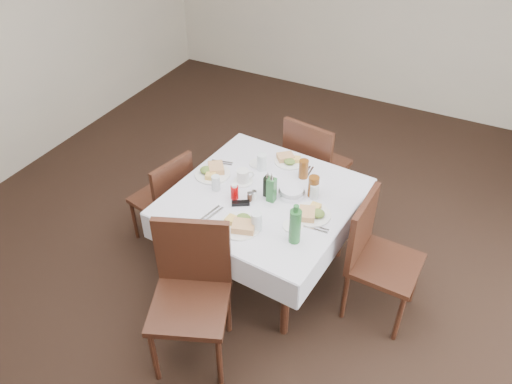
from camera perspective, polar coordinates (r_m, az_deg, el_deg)
ground_plane at (r=3.97m, az=1.12°, el=-11.39°), size 7.00×7.00×0.00m
room_shell at (r=2.89m, az=1.53°, el=11.22°), size 6.04×7.04×2.80m
dining_table at (r=3.68m, az=0.86°, el=-1.38°), size 1.36×1.36×0.76m
chair_north at (r=4.36m, az=6.50°, el=3.43°), size 0.53×0.53×0.97m
chair_south at (r=3.27m, az=-7.38°, el=-10.48°), size 0.63×0.63×1.03m
chair_east at (r=3.59m, az=13.38°, el=-6.62°), size 0.48×0.48×0.97m
chair_west at (r=4.12m, az=-10.16°, el=-0.38°), size 0.49×0.49×0.86m
meal_north at (r=3.96m, az=3.79°, el=3.70°), size 0.24×0.24×0.05m
meal_south at (r=3.35m, az=-1.73°, el=-3.70°), size 0.29×0.29×0.06m
meal_east at (r=3.46m, az=6.37°, el=-2.44°), size 0.27×0.27×0.06m
meal_west at (r=3.84m, az=-5.01°, el=2.35°), size 0.28×0.28×0.06m
side_plate_a at (r=3.94m, az=0.23°, el=3.27°), size 0.14×0.14×0.01m
side_plate_b at (r=3.37m, az=4.24°, el=-3.89°), size 0.14×0.14×0.01m
water_n at (r=3.85m, az=0.66°, el=3.44°), size 0.07×0.07×0.14m
water_s at (r=3.30m, az=0.07°, el=-3.39°), size 0.07×0.07×0.14m
water_e at (r=3.59m, az=6.68°, el=0.05°), size 0.06×0.06×0.12m
water_w at (r=3.66m, az=-4.60°, el=1.04°), size 0.06×0.06×0.12m
iced_tea_a at (r=3.78m, az=5.46°, el=2.64°), size 0.07×0.07×0.15m
iced_tea_b at (r=3.60m, az=6.59°, el=0.64°), size 0.08×0.08×0.16m
bread_basket at (r=3.62m, az=4.08°, el=-0.00°), size 0.19×0.19×0.06m
oil_cruet_dark at (r=3.57m, az=1.34°, el=0.74°), size 0.05×0.05×0.21m
oil_cruet_green at (r=3.52m, az=1.79°, el=0.37°), size 0.06×0.06×0.24m
ketchup_bottle at (r=3.57m, az=-2.47°, el=0.03°), size 0.06×0.06×0.12m
salt_shaker at (r=3.56m, az=-0.23°, el=-0.40°), size 0.04×0.04×0.08m
pepper_shaker at (r=3.55m, az=-0.75°, el=-0.53°), size 0.03×0.03×0.07m
coffee_mug at (r=3.72m, az=-1.46°, el=1.74°), size 0.15×0.15×0.11m
sunglasses at (r=3.53m, az=-1.77°, el=-1.29°), size 0.13×0.10×0.03m
green_bottle at (r=3.19m, az=4.49°, el=-3.86°), size 0.08×0.08×0.30m
sugar_caddy at (r=3.43m, az=5.03°, el=-2.62°), size 0.09×0.05×0.04m
cutlery_n at (r=3.87m, az=5.99°, el=2.28°), size 0.05×0.16×0.01m
cutlery_s at (r=3.47m, az=-5.10°, el=-2.54°), size 0.09×0.21×0.01m
cutlery_e at (r=3.37m, az=6.80°, el=-4.12°), size 0.18×0.05×0.01m
cutlery_w at (r=3.96m, az=-3.93°, el=3.36°), size 0.18×0.08×0.01m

